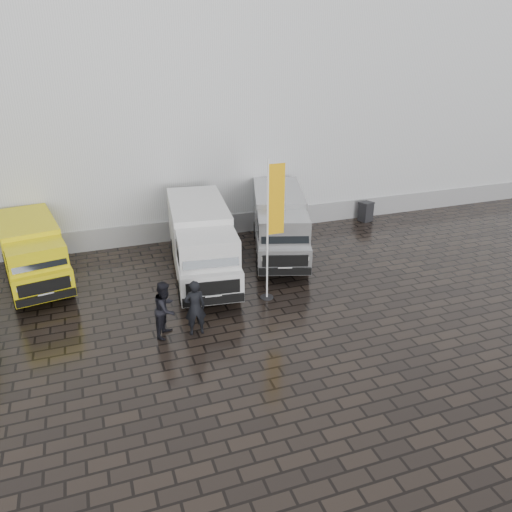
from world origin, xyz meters
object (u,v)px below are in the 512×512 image
(van_white, at_px, (201,244))
(flagpole, at_px, (272,222))
(van_silver, at_px, (279,225))
(person_tent, at_px, (166,309))
(person_front, at_px, (195,308))
(van_yellow, at_px, (33,255))
(wheelie_bin, at_px, (366,211))

(van_white, distance_m, flagpole, 3.70)
(van_silver, height_order, person_tent, van_silver)
(van_silver, xyz_separation_m, person_tent, (-6.03, -5.07, -0.41))
(van_silver, relative_size, person_tent, 3.28)
(van_silver, bearing_deg, person_front, -116.25)
(van_white, bearing_deg, van_yellow, 173.43)
(van_yellow, distance_m, person_tent, 6.97)
(van_silver, xyz_separation_m, wheelie_bin, (6.08, 2.62, -0.87))
(flagpole, bearing_deg, van_white, 127.44)
(van_silver, relative_size, flagpole, 1.19)
(van_silver, xyz_separation_m, person_front, (-5.11, -5.33, -0.40))
(van_silver, bearing_deg, van_white, -146.32)
(flagpole, distance_m, person_front, 4.18)
(flagpole, bearing_deg, person_tent, -163.03)
(van_yellow, relative_size, van_silver, 0.84)
(flagpole, relative_size, person_front, 2.73)
(van_yellow, xyz_separation_m, flagpole, (8.49, -4.22, 1.78))
(van_yellow, bearing_deg, wheelie_bin, -2.60)
(person_front, distance_m, person_tent, 0.96)
(van_yellow, distance_m, flagpole, 9.64)
(wheelie_bin, relative_size, person_tent, 0.54)
(person_tent, bearing_deg, van_white, 3.20)
(person_tent, bearing_deg, flagpole, -40.89)
(flagpole, height_order, wheelie_bin, flagpole)
(van_white, xyz_separation_m, flagpole, (2.04, -2.66, 1.58))
(person_tent, bearing_deg, van_silver, -17.84)
(flagpole, height_order, person_front, flagpole)
(van_yellow, relative_size, person_tent, 2.77)
(van_white, relative_size, wheelie_bin, 6.43)
(van_silver, bearing_deg, van_yellow, -164.92)
(van_white, relative_size, van_silver, 1.05)
(person_front, bearing_deg, van_yellow, -46.93)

